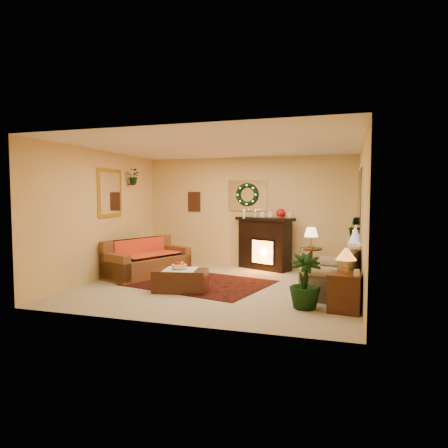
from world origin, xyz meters
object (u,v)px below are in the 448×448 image
(fireplace, at_px, (265,245))
(loveseat, at_px, (333,271))
(coffee_table, at_px, (181,280))
(end_table_square, at_px, (345,293))
(side_table_round, at_px, (311,260))
(sofa, at_px, (148,256))

(fireplace, distance_m, loveseat, 2.60)
(coffee_table, bearing_deg, loveseat, 2.19)
(fireplace, relative_size, end_table_square, 2.21)
(fireplace, xyz_separation_m, coffee_table, (-0.99, -2.58, -0.34))
(side_table_round, xyz_separation_m, end_table_square, (0.71, -2.56, -0.05))
(sofa, xyz_separation_m, end_table_square, (4.00, -1.50, -0.16))
(sofa, xyz_separation_m, loveseat, (3.80, -0.53, -0.01))
(sofa, distance_m, fireplace, 2.67)
(sofa, height_order, side_table_round, sofa)
(sofa, bearing_deg, fireplace, 57.09)
(fireplace, relative_size, loveseat, 0.93)
(side_table_round, bearing_deg, end_table_square, -74.52)
(end_table_square, bearing_deg, side_table_round, 105.48)
(side_table_round, bearing_deg, sofa, -162.14)
(side_table_round, relative_size, coffee_table, 0.63)
(sofa, distance_m, loveseat, 3.84)
(end_table_square, bearing_deg, coffee_table, 171.37)
(sofa, xyz_separation_m, side_table_round, (3.30, 1.06, -0.11))
(fireplace, bearing_deg, coffee_table, -86.82)
(fireplace, xyz_separation_m, loveseat, (1.60, -2.04, -0.13))
(fireplace, height_order, end_table_square, fireplace)
(fireplace, distance_m, end_table_square, 3.51)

